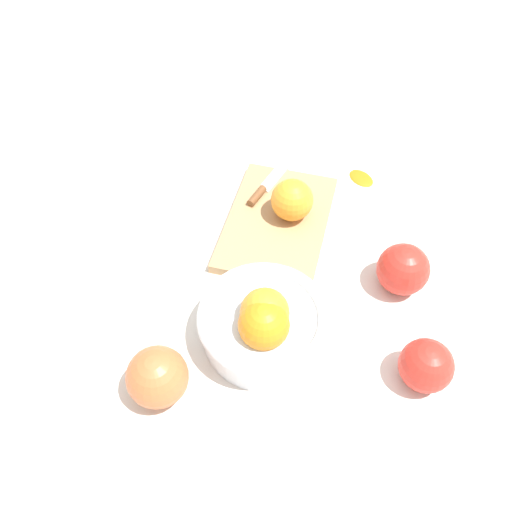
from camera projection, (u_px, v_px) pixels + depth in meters
The scene contains 9 objects.
ground_plane at pixel (304, 261), 0.88m from camera, with size 2.40×2.40×0.00m, color silver.
bowl at pixel (264, 323), 0.76m from camera, with size 0.19×0.19×0.10m.
cutting_board at pixel (277, 223), 0.92m from camera, with size 0.25×0.17×0.02m, color tan.
orange_on_board at pixel (292, 200), 0.89m from camera, with size 0.07×0.07×0.07m, color orange.
knife at pixel (266, 185), 0.96m from camera, with size 0.14×0.09×0.01m.
apple_back_left at pixel (157, 377), 0.71m from camera, with size 0.08×0.08×0.08m, color #CC6638.
apple_front_left at pixel (403, 269), 0.82m from camera, with size 0.08×0.08×0.08m, color red.
apple_front_left_2 at pixel (426, 366), 0.72m from camera, with size 0.07×0.07×0.07m, color red.
citrus_peel at pixel (361, 177), 1.00m from camera, with size 0.05×0.04×0.01m, color orange.
Camera 1 is at (-0.55, 0.06, 0.69)m, focal length 38.00 mm.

